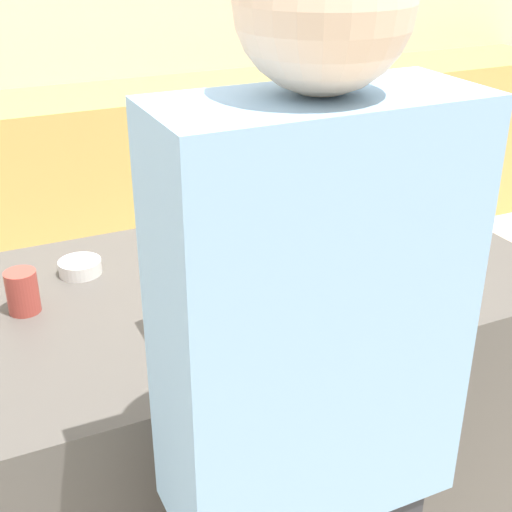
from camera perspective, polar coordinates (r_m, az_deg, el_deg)
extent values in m
cube|color=beige|center=(3.88, -16.57, 18.02)|extent=(8.00, 0.05, 2.60)
cube|color=tan|center=(3.76, -14.15, 5.08)|extent=(6.00, 0.60, 0.96)
cube|color=#514C47|center=(2.08, -1.99, -13.19)|extent=(1.67, 0.88, 0.90)
cube|color=silver|center=(1.76, 4.44, -3.16)|extent=(0.45, 0.30, 0.01)
cube|color=brown|center=(1.73, 4.52, -1.15)|extent=(0.18, 0.17, 0.13)
cube|color=white|center=(1.69, 4.62, 1.61)|extent=(0.20, 0.19, 0.05)
cylinder|color=brown|center=(1.72, 5.64, 3.94)|extent=(0.02, 0.02, 0.06)
cone|color=#DBD675|center=(2.02, 8.94, 5.31)|extent=(0.11, 0.11, 0.32)
cylinder|color=white|center=(2.11, -7.29, 2.23)|extent=(0.10, 0.10, 0.04)
cylinder|color=red|center=(2.10, -7.32, 2.61)|extent=(0.08, 0.08, 0.01)
cylinder|color=white|center=(2.11, -2.96, 2.45)|extent=(0.14, 0.14, 0.04)
cylinder|color=orange|center=(2.11, -2.97, 2.83)|extent=(0.11, 0.11, 0.01)
cylinder|color=white|center=(1.92, -13.90, -0.86)|extent=(0.11, 0.11, 0.04)
cylinder|color=yellow|center=(1.92, -13.94, -0.49)|extent=(0.09, 0.09, 0.01)
cube|color=#B23338|center=(2.36, 10.63, 4.30)|extent=(0.18, 0.14, 0.02)
cylinder|color=#B24238|center=(1.76, -18.18, -2.73)|extent=(0.08, 0.08, 0.10)
cube|color=#8CB7E0|center=(1.09, 4.48, -5.05)|extent=(0.47, 0.21, 0.68)
sphere|color=beige|center=(0.94, 5.48, 19.63)|extent=(0.23, 0.23, 0.23)
cylinder|color=beige|center=(1.21, -0.68, 6.20)|extent=(0.08, 0.47, 0.08)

